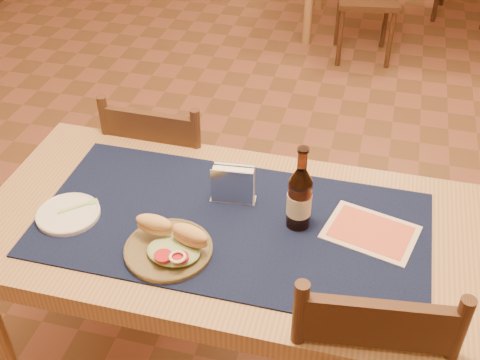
% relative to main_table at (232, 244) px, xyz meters
% --- Properties ---
extents(main_table, '(1.60, 0.80, 0.75)m').
position_rel_main_table_xyz_m(main_table, '(0.00, 0.00, 0.00)').
color(main_table, tan).
rests_on(main_table, ground).
extents(placemat, '(1.20, 0.60, 0.01)m').
position_rel_main_table_xyz_m(placemat, '(0.00, 0.00, 0.09)').
color(placemat, '#0E1836').
rests_on(placemat, main_table).
extents(baseboard, '(6.00, 7.00, 0.10)m').
position_rel_main_table_xyz_m(baseboard, '(0.00, 0.80, -0.62)').
color(baseboard, '#422717').
rests_on(baseboard, ground).
extents(chair_main_far, '(0.42, 0.42, 0.90)m').
position_rel_main_table_xyz_m(chair_main_far, '(-0.41, 0.53, -0.20)').
color(chair_main_far, '#422717').
rests_on(chair_main_far, ground).
extents(sandwich_plate, '(0.26, 0.26, 0.10)m').
position_rel_main_table_xyz_m(sandwich_plate, '(-0.14, -0.17, 0.12)').
color(sandwich_plate, brown).
rests_on(sandwich_plate, placemat).
extents(side_plate, '(0.20, 0.20, 0.02)m').
position_rel_main_table_xyz_m(side_plate, '(-0.51, -0.09, 0.10)').
color(side_plate, white).
rests_on(side_plate, placemat).
extents(fork, '(0.11, 0.10, 0.00)m').
position_rel_main_table_xyz_m(fork, '(-0.48, -0.05, 0.10)').
color(fork, '#96D776').
rests_on(fork, side_plate).
extents(beer_bottle, '(0.08, 0.08, 0.28)m').
position_rel_main_table_xyz_m(beer_bottle, '(0.20, 0.05, 0.19)').
color(beer_bottle, '#4B200D').
rests_on(beer_bottle, placemat).
extents(napkin_holder, '(0.15, 0.07, 0.13)m').
position_rel_main_table_xyz_m(napkin_holder, '(-0.03, 0.11, 0.15)').
color(napkin_holder, silver).
rests_on(napkin_holder, placemat).
extents(menu_card, '(0.31, 0.26, 0.01)m').
position_rel_main_table_xyz_m(menu_card, '(0.42, 0.06, 0.09)').
color(menu_card, beige).
rests_on(menu_card, placemat).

